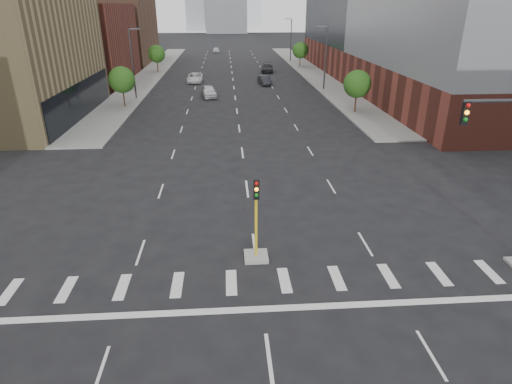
{
  "coord_description": "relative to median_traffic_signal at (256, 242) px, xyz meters",
  "views": [
    {
      "loc": [
        -1.32,
        -9.57,
        11.88
      ],
      "look_at": [
        0.19,
        11.7,
        2.5
      ],
      "focal_mm": 30.0,
      "sensor_mm": 36.0,
      "label": 1
    }
  ],
  "objects": [
    {
      "name": "car_near_left",
      "position": [
        -3.65,
        41.69,
        -0.18
      ],
      "size": [
        2.57,
        4.88,
        1.58
      ],
      "primitive_type": "imported",
      "rotation": [
        0.0,
        0.0,
        0.16
      ],
      "color": "silver",
      "rests_on": "ground"
    },
    {
      "name": "streetlight_right_b",
      "position": [
        13.41,
        81.03,
        4.04
      ],
      "size": [
        1.6,
        0.22,
        9.07
      ],
      "color": "#2D2D30",
      "rests_on": "ground"
    },
    {
      "name": "car_distant",
      "position": [
        -3.5,
        101.83,
        -0.28
      ],
      "size": [
        1.73,
        4.09,
        1.38
      ],
      "primitive_type": "imported",
      "rotation": [
        0.0,
        0.0,
        0.03
      ],
      "color": "silver",
      "rests_on": "ground"
    },
    {
      "name": "sidewalk_left_far",
      "position": [
        -15.0,
        65.03,
        -0.9
      ],
      "size": [
        5.0,
        92.0,
        0.15
      ],
      "primitive_type": "cube",
      "color": "gray",
      "rests_on": "ground"
    },
    {
      "name": "tree_left_near",
      "position": [
        -14.0,
        36.03,
        2.42
      ],
      "size": [
        3.2,
        3.2,
        4.85
      ],
      "color": "#382619",
      "rests_on": "ground"
    },
    {
      "name": "car_mid_right",
      "position": [
        5.01,
        51.16,
        -0.27
      ],
      "size": [
        2.09,
        4.46,
        1.41
      ],
      "primitive_type": "imported",
      "rotation": [
        0.0,
        0.0,
        0.14
      ],
      "color": "black",
      "rests_on": "ground"
    },
    {
      "name": "tree_left_far",
      "position": [
        -14.0,
        66.03,
        2.42
      ],
      "size": [
        3.2,
        3.2,
        4.85
      ],
      "color": "#382619",
      "rests_on": "ground"
    },
    {
      "name": "tree_right_far",
      "position": [
        14.0,
        71.03,
        2.42
      ],
      "size": [
        3.2,
        3.2,
        4.85
      ],
      "color": "#382619",
      "rests_on": "ground"
    },
    {
      "name": "car_deep_right",
      "position": [
        6.73,
        65.03,
        -0.2
      ],
      "size": [
        2.73,
        5.55,
        1.55
      ],
      "primitive_type": "imported",
      "rotation": [
        0.0,
        0.0,
        -0.11
      ],
      "color": "black",
      "rests_on": "ground"
    },
    {
      "name": "streetlight_left",
      "position": [
        -13.41,
        41.03,
        4.04
      ],
      "size": [
        1.6,
        0.22,
        9.07
      ],
      "color": "#2D2D30",
      "rests_on": "ground"
    },
    {
      "name": "building_left_far_b",
      "position": [
        -27.5,
        83.03,
        5.53
      ],
      "size": [
        20.0,
        24.0,
        13.0
      ],
      "primitive_type": "cube",
      "color": "brown",
      "rests_on": "ground"
    },
    {
      "name": "car_far_left",
      "position": [
        -6.29,
        54.39,
        -0.23
      ],
      "size": [
        2.49,
        5.35,
        1.48
      ],
      "primitive_type": "imported",
      "rotation": [
        0.0,
        0.0,
        -0.0
      ],
      "color": "silver",
      "rests_on": "ground"
    },
    {
      "name": "building_left_far_a",
      "position": [
        -27.5,
        57.03,
        5.03
      ],
      "size": [
        20.0,
        22.0,
        12.0
      ],
      "primitive_type": "cube",
      "color": "brown",
      "rests_on": "ground"
    },
    {
      "name": "building_right_main",
      "position": [
        29.5,
        51.03,
        10.03
      ],
      "size": [
        24.0,
        70.0,
        22.0
      ],
      "color": "brown",
      "rests_on": "ground"
    },
    {
      "name": "streetlight_right_a",
      "position": [
        13.41,
        46.03,
        4.04
      ],
      "size": [
        1.6,
        0.22,
        9.07
      ],
      "color": "#2D2D30",
      "rests_on": "ground"
    },
    {
      "name": "sidewalk_right_far",
      "position": [
        15.0,
        65.03,
        -0.9
      ],
      "size": [
        5.0,
        92.0,
        0.15
      ],
      "primitive_type": "cube",
      "color": "gray",
      "rests_on": "ground"
    },
    {
      "name": "median_traffic_signal",
      "position": [
        0.0,
        0.0,
        0.0
      ],
      "size": [
        1.2,
        1.2,
        4.4
      ],
      "color": "#999993",
      "rests_on": "ground"
    },
    {
      "name": "tree_right_near",
      "position": [
        14.0,
        31.03,
        2.42
      ],
      "size": [
        3.2,
        3.2,
        4.85
      ],
      "color": "#382619",
      "rests_on": "ground"
    }
  ]
}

